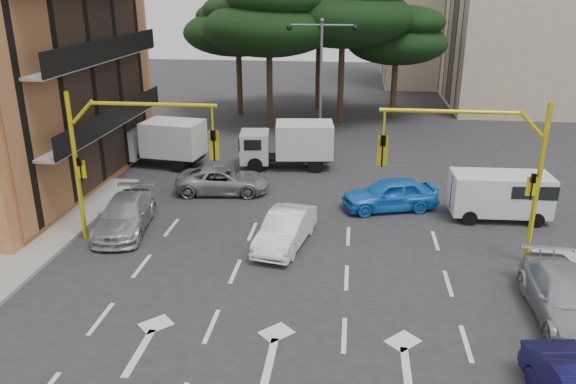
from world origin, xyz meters
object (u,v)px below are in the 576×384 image
car_silver_wagon (125,215)px  van_white (499,196)px  car_blue_compact (390,194)px  car_silver_parked (566,298)px  street_lamp_center (321,62)px  box_truck_b (287,145)px  box_truck_a (159,143)px  car_silver_cross_a (223,180)px  car_white_hatch (286,229)px  signal_mast_right (488,161)px  signal_mast_left (118,148)px

car_silver_wagon → van_white: van_white is taller
car_blue_compact → car_silver_parked: size_ratio=0.88×
car_silver_parked → van_white: (-0.20, 8.01, 0.33)m
street_lamp_center → van_white: street_lamp_center is taller
car_blue_compact → box_truck_b: 7.92m
car_blue_compact → box_truck_a: (-12.71, 5.37, 0.56)m
street_lamp_center → car_silver_cross_a: 10.24m
van_white → car_white_hatch: bearing=-68.7°
street_lamp_center → car_blue_compact: street_lamp_center is taller
signal_mast_right → car_silver_cross_a: signal_mast_right is taller
signal_mast_right → car_silver_wagon: signal_mast_right is taller
signal_mast_left → car_silver_wagon: (-0.50, 1.07, -3.20)m
car_silver_parked → street_lamp_center: bearing=117.0°
car_silver_wagon → van_white: bearing=3.0°
car_silver_parked → box_truck_b: box_truck_b is taller
street_lamp_center → car_silver_parked: 20.35m
signal_mast_right → box_truck_a: signal_mast_right is taller
car_white_hatch → car_silver_parked: bearing=-13.2°
car_silver_parked → van_white: bearing=92.3°
street_lamp_center → car_blue_compact: 11.07m
signal_mast_left → van_white: (15.30, 4.23, -2.84)m
car_silver_cross_a → box_truck_b: box_truck_b is taller
street_lamp_center → car_white_hatch: (-0.46, -13.62, -4.74)m
signal_mast_right → signal_mast_left: size_ratio=1.00×
signal_mast_right → van_white: signal_mast_right is taller
signal_mast_left → car_white_hatch: (6.34, 0.39, -3.20)m
car_blue_compact → signal_mast_left: bearing=-82.3°
car_blue_compact → car_silver_wagon: (-11.11, -3.66, -0.05)m
car_blue_compact → box_truck_a: box_truck_a is taller
signal_mast_left → car_silver_cross_a: 7.30m
car_white_hatch → car_silver_parked: 10.06m
signal_mast_right → signal_mast_left: (-13.61, 0.00, 0.00)m
signal_mast_right → car_white_hatch: signal_mast_right is taller
street_lamp_center → car_silver_cross_a: size_ratio=1.71×
van_white → street_lamp_center: bearing=-141.0°
car_blue_compact → van_white: (4.70, -0.49, 0.31)m
box_truck_a → car_silver_parked: bearing=-120.4°
car_silver_wagon → box_truck_b: bearing=50.5°
box_truck_b → box_truck_a: bearing=86.6°
car_white_hatch → car_silver_cross_a: car_white_hatch is taller
car_silver_wagon → box_truck_a: box_truck_a is taller
signal_mast_right → car_silver_wagon: 14.50m
van_white → box_truck_a: box_truck_a is taller
street_lamp_center → signal_mast_right: bearing=-64.1°
car_blue_compact → car_silver_wagon: car_blue_compact is taller
street_lamp_center → box_truck_b: (-1.59, -3.51, -4.14)m
car_blue_compact → van_white: size_ratio=1.04×
van_white → box_truck_b: (-10.09, 6.26, 0.24)m
street_lamp_center → car_silver_wagon: 15.60m
car_silver_wagon → car_silver_parked: car_silver_parked is taller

